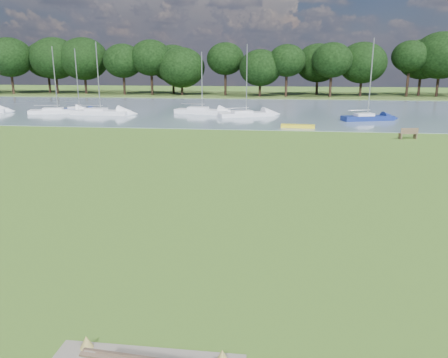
# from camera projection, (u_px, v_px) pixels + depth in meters

# --- Properties ---
(ground) EXTENTS (220.00, 220.00, 0.00)m
(ground) POSITION_uv_depth(u_px,v_px,m) (224.00, 194.00, 21.78)
(ground) COLOR olive
(river) EXTENTS (220.00, 40.00, 0.10)m
(river) POSITION_uv_depth(u_px,v_px,m) (261.00, 110.00, 62.07)
(river) COLOR slate
(river) RESTS_ON ground
(far_bank) EXTENTS (220.00, 20.00, 0.40)m
(far_bank) POSITION_uv_depth(u_px,v_px,m) (268.00, 95.00, 90.85)
(far_bank) COLOR #4C6626
(far_bank) RESTS_ON ground
(riverbank_bench) EXTENTS (1.66, 0.85, 0.98)m
(riverbank_bench) POSITION_uv_depth(u_px,v_px,m) (408.00, 133.00, 37.74)
(riverbank_bench) COLOR brown
(riverbank_bench) RESTS_ON ground
(kayak) EXTENTS (3.45, 1.11, 0.34)m
(kayak) POSITION_uv_depth(u_px,v_px,m) (298.00, 126.00, 44.20)
(kayak) COLOR yellow
(kayak) RESTS_ON river
(tree_line) EXTENTS (124.83, 9.40, 11.37)m
(tree_line) POSITION_uv_depth(u_px,v_px,m) (220.00, 62.00, 86.44)
(tree_line) COLOR black
(tree_line) RESTS_ON far_bank
(sailboat_0) EXTENTS (7.48, 2.29, 8.94)m
(sailboat_0) POSITION_uv_depth(u_px,v_px,m) (100.00, 111.00, 55.87)
(sailboat_0) COLOR white
(sailboat_0) RESTS_ON river
(sailboat_3) EXTENTS (6.22, 3.71, 8.20)m
(sailboat_3) POSITION_uv_depth(u_px,v_px,m) (79.00, 109.00, 57.91)
(sailboat_3) COLOR navy
(sailboat_3) RESTS_ON river
(sailboat_4) EXTENTS (6.13, 3.46, 9.04)m
(sailboat_4) POSITION_uv_depth(u_px,v_px,m) (367.00, 116.00, 49.85)
(sailboat_4) COLOR navy
(sailboat_4) RESTS_ON river
(sailboat_5) EXTENTS (7.39, 4.14, 8.45)m
(sailboat_5) POSITION_uv_depth(u_px,v_px,m) (57.00, 110.00, 57.27)
(sailboat_5) COLOR white
(sailboat_5) RESTS_ON river
(sailboat_8) EXTENTS (7.05, 4.61, 8.56)m
(sailboat_8) POSITION_uv_depth(u_px,v_px,m) (246.00, 113.00, 53.80)
(sailboat_8) COLOR white
(sailboat_8) RESTS_ON river
(sailboat_9) EXTENTS (7.38, 3.21, 7.75)m
(sailboat_9) POSITION_uv_depth(u_px,v_px,m) (202.00, 110.00, 56.69)
(sailboat_9) COLOR white
(sailboat_9) RESTS_ON river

